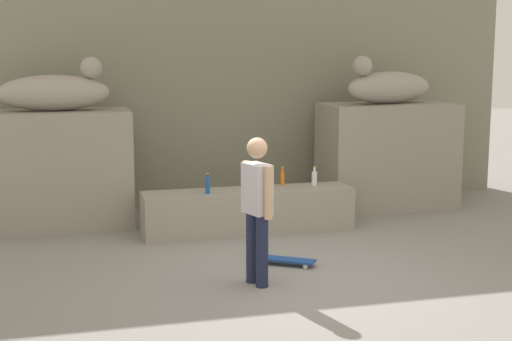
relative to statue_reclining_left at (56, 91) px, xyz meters
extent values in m
plane|color=gray|center=(2.60, -3.35, -2.00)|extent=(40.00, 40.00, 0.00)
cube|color=gray|center=(2.60, 1.23, 0.52)|extent=(10.23, 0.60, 5.05)
cube|color=gray|center=(-0.04, 0.00, -1.14)|extent=(2.15, 1.10, 1.72)
cube|color=gray|center=(5.23, 0.00, -1.14)|extent=(2.15, 1.10, 1.72)
ellipsoid|color=#A2998E|center=(-0.04, 0.00, -0.02)|extent=(1.61, 0.58, 0.52)
sphere|color=#A2998E|center=(0.51, -0.01, 0.33)|extent=(0.32, 0.32, 0.32)
ellipsoid|color=#A2998E|center=(5.23, 0.00, -0.02)|extent=(1.69, 0.93, 0.52)
sphere|color=#A2998E|center=(4.70, -0.13, 0.33)|extent=(0.32, 0.32, 0.32)
cube|color=gray|center=(2.60, -1.05, -1.69)|extent=(3.03, 0.64, 0.62)
cylinder|color=#1E233F|center=(2.06, -3.31, -1.59)|extent=(0.14, 0.14, 0.82)
cylinder|color=#1E233F|center=(2.12, -3.50, -1.59)|extent=(0.14, 0.14, 0.82)
cube|color=silver|center=(2.09, -3.41, -0.90)|extent=(0.30, 0.40, 0.56)
sphere|color=tan|center=(2.09, -3.41, -0.45)|extent=(0.23, 0.23, 0.23)
cylinder|color=tan|center=(2.02, -3.19, -0.91)|extent=(0.09, 0.09, 0.58)
cylinder|color=tan|center=(2.16, -3.62, -0.91)|extent=(0.09, 0.09, 0.58)
cube|color=navy|center=(2.60, -2.75, -1.94)|extent=(0.78, 0.61, 0.02)
cylinder|color=white|center=(2.89, -2.86, -1.98)|extent=(0.06, 0.06, 0.06)
cylinder|color=white|center=(2.81, -2.97, -1.98)|extent=(0.06, 0.06, 0.06)
cylinder|color=white|center=(2.39, -2.52, -1.98)|extent=(0.06, 0.06, 0.06)
cylinder|color=white|center=(2.31, -2.64, -1.98)|extent=(0.06, 0.06, 0.06)
cylinder|color=red|center=(2.70, -1.08, -1.29)|extent=(0.08, 0.08, 0.20)
cylinder|color=red|center=(2.70, -1.08, -1.16)|extent=(0.03, 0.03, 0.06)
cylinder|color=yellow|center=(2.70, -1.08, -1.12)|extent=(0.04, 0.04, 0.01)
cylinder|color=silver|center=(3.62, -0.97, -1.28)|extent=(0.08, 0.08, 0.21)
cylinder|color=silver|center=(3.62, -0.97, -1.15)|extent=(0.04, 0.04, 0.06)
cylinder|color=yellow|center=(3.62, -0.97, -1.11)|extent=(0.04, 0.04, 0.01)
cylinder|color=orange|center=(3.18, -0.82, -1.28)|extent=(0.06, 0.06, 0.20)
cylinder|color=orange|center=(3.18, -0.82, -1.15)|extent=(0.03, 0.03, 0.06)
cylinder|color=yellow|center=(3.18, -0.82, -1.12)|extent=(0.03, 0.03, 0.01)
cylinder|color=#194C99|center=(1.98, -1.16, -1.28)|extent=(0.06, 0.06, 0.22)
cylinder|color=#194C99|center=(1.98, -1.16, -1.14)|extent=(0.03, 0.03, 0.06)
cylinder|color=yellow|center=(1.98, -1.16, -1.10)|extent=(0.03, 0.03, 0.01)
camera|label=1|loc=(-0.07, -11.35, 0.68)|focal=53.26mm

